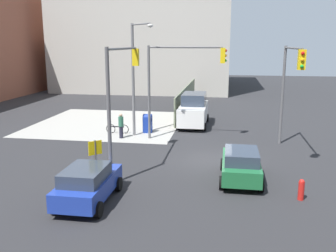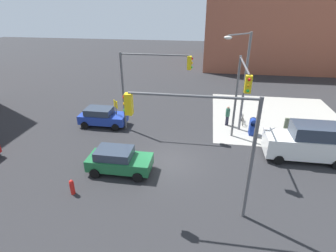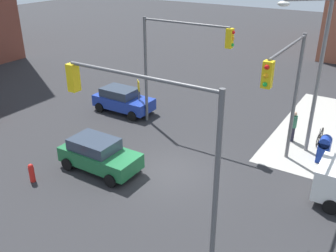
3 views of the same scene
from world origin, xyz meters
name	(u,v)px [view 1 (image 1 of 3)]	position (x,y,z in m)	size (l,w,h in m)	color
ground_plane	(209,160)	(0.00, 0.00, 0.00)	(120.00, 120.00, 0.00)	#28282B
sidewalk_corner	(109,123)	(9.00, 9.00, 0.01)	(12.00, 12.00, 0.01)	#9E9B93
construction_fence	(186,98)	(16.56, 3.20, 1.20)	(17.12, 0.12, 2.40)	slate
building_loft_east	(150,29)	(36.00, 11.00, 8.79)	(20.00, 24.00, 17.58)	#ADA89E
smokestack	(5,31)	(28.58, 30.00, 8.26)	(1.80, 1.80, 16.53)	brown
traffic_signal_nw_corner	(121,83)	(-2.33, 4.50, 4.64)	(5.68, 0.36, 6.50)	#59595B
traffic_signal_se_corner	(290,78)	(2.16, -4.50, 4.67)	(6.06, 0.36, 6.50)	#59595B
traffic_signal_ne_corner	(178,74)	(4.50, 2.45, 4.62)	(0.36, 5.38, 6.50)	#59595B
street_lamp_corner	(136,72)	(4.93, 5.55, 4.70)	(2.13, 1.93, 8.00)	slate
warning_sign_two_way	(96,157)	(-5.40, 4.90, 1.64)	(0.48, 0.48, 2.40)	#4C4C4C
mailbox_blue	(148,123)	(6.20, 5.00, 0.76)	(0.56, 0.64, 1.43)	navy
fire_hydrant	(301,189)	(-5.00, -4.20, 0.49)	(0.26, 0.26, 0.94)	red
sedan_green	(241,164)	(-3.05, -1.68, 0.84)	(4.06, 2.02, 1.62)	#1E6638
coupe_blue	(88,184)	(-6.69, 4.81, 0.84)	(4.06, 2.02, 1.62)	#1E389E
van_white_delivery	(194,110)	(9.33, 1.80, 1.28)	(5.40, 2.32, 2.62)	white
pedestrian_crossing	(121,125)	(4.20, 6.50, 0.94)	(0.36, 0.36, 1.80)	#2D664C
bicycle_leaning_on_fence	(117,129)	(5.60, 7.20, 0.35)	(0.05, 1.75, 0.97)	black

